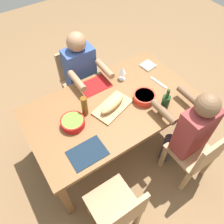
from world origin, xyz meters
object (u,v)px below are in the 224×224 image
at_px(bread_loaf, 113,103).
at_px(napkin_stack, 148,66).
at_px(cutting_board, 113,107).
at_px(wine_bottle, 165,104).
at_px(beer_bottle, 85,106).
at_px(chair_far_right, 119,211).
at_px(diner_far_left, 190,129).
at_px(diner_near_center, 82,73).
at_px(cup_far_left, 166,101).
at_px(wine_glass, 122,71).
at_px(chair_far_left, 198,154).
at_px(chair_near_center, 77,78).
at_px(serving_bowl_salad, 73,122).
at_px(serving_bowl_greens, 144,97).
at_px(dining_table, 112,110).

height_order(bread_loaf, napkin_stack, bread_loaf).
relative_size(cutting_board, wine_bottle, 1.38).
xyz_separation_m(bread_loaf, beer_bottle, (0.26, -0.09, 0.04)).
bearing_deg(chair_far_right, beer_bottle, -103.05).
height_order(diner_far_left, napkin_stack, diner_far_left).
xyz_separation_m(diner_near_center, wine_bottle, (-0.38, 0.97, 0.15)).
height_order(diner_near_center, cup_far_left, diner_near_center).
distance_m(bread_loaf, wine_glass, 0.44).
relative_size(bread_loaf, wine_bottle, 1.10).
xyz_separation_m(cutting_board, wine_bottle, (-0.40, 0.31, 0.10)).
bearing_deg(diner_near_center, wine_bottle, 111.52).
relative_size(beer_bottle, cup_far_left, 2.92).
bearing_deg(diner_far_left, chair_far_left, 90.00).
bearing_deg(chair_far_right, chair_far_left, 180.00).
height_order(cutting_board, wine_glass, wine_glass).
distance_m(chair_near_center, serving_bowl_salad, 0.97).
xyz_separation_m(chair_far_right, cutting_board, (-0.46, -0.78, 0.27)).
bearing_deg(napkin_stack, chair_far_right, 43.07).
xyz_separation_m(cutting_board, bread_loaf, (0.00, 0.00, 0.06)).
bearing_deg(wine_glass, cup_far_left, 105.90).
bearing_deg(cup_far_left, chair_far_right, 29.51).
distance_m(wine_glass, napkin_stack, 0.38).
height_order(diner_near_center, diner_far_left, same).
xyz_separation_m(diner_near_center, serving_bowl_greens, (-0.31, 0.75, 0.09)).
bearing_deg(serving_bowl_salad, cutting_board, 176.06).
bearing_deg(wine_bottle, diner_far_left, 107.47).
distance_m(diner_near_center, cutting_board, 0.67).
height_order(dining_table, diner_near_center, diner_near_center).
distance_m(serving_bowl_salad, napkin_stack, 1.15).
bearing_deg(diner_near_center, dining_table, 90.00).
distance_m(serving_bowl_salad, cup_far_left, 0.94).
bearing_deg(serving_bowl_salad, wine_glass, -160.65).
height_order(serving_bowl_greens, bread_loaf, bread_loaf).
bearing_deg(serving_bowl_greens, chair_far_right, 41.38).
xyz_separation_m(diner_far_left, cutting_board, (0.49, -0.60, 0.05)).
height_order(chair_far_right, beer_bottle, beer_bottle).
distance_m(wine_bottle, beer_bottle, 0.77).
bearing_deg(chair_near_center, napkin_stack, 140.79).
bearing_deg(serving_bowl_salad, wine_bottle, 157.65).
height_order(dining_table, beer_bottle, beer_bottle).
height_order(chair_far_left, wine_glass, wine_glass).
relative_size(cutting_board, bread_loaf, 1.25).
height_order(wine_bottle, napkin_stack, wine_bottle).
height_order(chair_far_left, serving_bowl_salad, chair_far_left).
bearing_deg(wine_bottle, cutting_board, -37.83).
bearing_deg(chair_far_left, diner_far_left, -90.00).
relative_size(chair_near_center, wine_glass, 5.12).
bearing_deg(serving_bowl_salad, napkin_stack, -166.68).
height_order(serving_bowl_greens, cutting_board, serving_bowl_greens).
relative_size(chair_far_right, cutting_board, 2.12).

